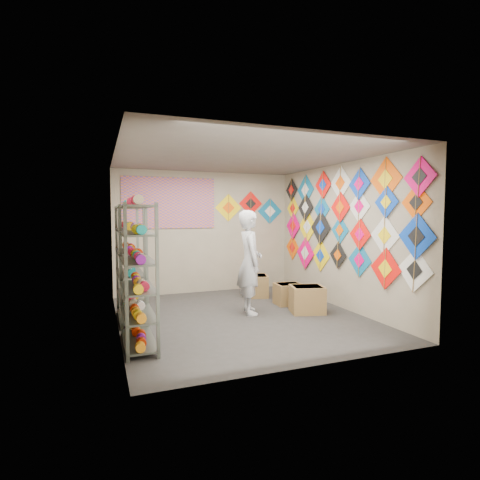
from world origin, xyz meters
name	(u,v)px	position (x,y,z in m)	size (l,w,h in m)	color
ground	(241,317)	(0.00, 0.00, 0.00)	(4.50, 4.50, 0.00)	#2F2C29
room_walls	(241,221)	(0.00, 0.00, 1.64)	(4.50, 4.50, 4.50)	tan
shelf_rack_front	(138,276)	(-1.78, -0.85, 0.95)	(0.40, 1.10, 1.90)	#4C5147
shelf_rack_back	(130,263)	(-1.78, 0.45, 0.95)	(0.40, 1.10, 1.90)	#4C5147
string_spools	(133,263)	(-1.78, -0.20, 1.05)	(0.12, 2.36, 0.12)	#E51B42
kite_wall_display	(339,221)	(1.98, 0.01, 1.63)	(0.06, 4.30, 2.11)	silver
back_wall_kites	(250,208)	(1.08, 2.24, 1.91)	(1.68, 0.02, 0.78)	yellow
poster	(170,203)	(-0.80, 2.23, 2.00)	(2.00, 0.01, 1.10)	#704494
shopkeeper	(250,262)	(0.24, 0.17, 0.91)	(0.55, 0.73, 1.83)	silver
carton_a	(307,299)	(1.21, -0.16, 0.24)	(0.57, 0.48, 0.48)	brown
carton_b	(288,294)	(1.18, 0.49, 0.20)	(0.50, 0.41, 0.41)	brown
carton_c	(256,286)	(0.88, 1.37, 0.23)	(0.48, 0.53, 0.46)	brown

